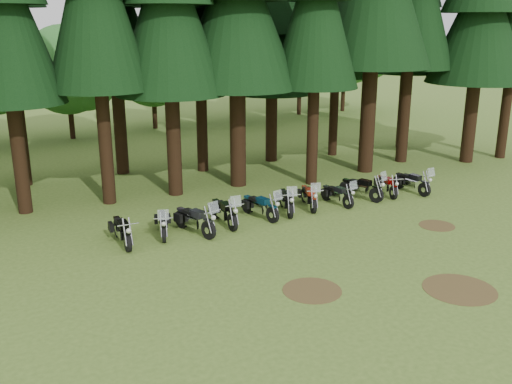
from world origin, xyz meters
The scene contains 21 objects.
ground centered at (0.00, 0.00, 0.00)m, with size 120.00×120.00×0.00m, color #486724.
pine_back_4 centered at (4.04, 13.25, 8.25)m, with size 4.94×4.94×13.78m.
decid_3 centered at (-4.71, 25.13, 4.51)m, with size 6.12×5.95×7.65m.
decid_4 centered at (1.58, 26.32, 4.37)m, with size 5.93×5.76×7.41m.
decid_5 centered at (8.29, 25.71, 6.23)m, with size 8.45×8.21×10.56m.
decid_6 centered at (14.85, 27.01, 5.20)m, with size 7.06×6.86×8.82m.
decid_7 centered at (19.46, 26.83, 6.22)m, with size 8.44×8.20×10.55m.
dirt_patch_0 centered at (-3.00, -2.00, 0.01)m, with size 1.80×1.80×0.01m, color #4C3D1E.
dirt_patch_1 centered at (4.50, 0.50, 0.01)m, with size 1.40×1.40×0.01m, color #4C3D1E.
dirt_patch_2 centered at (1.00, -4.00, 0.01)m, with size 2.20×2.20×0.01m, color #4C3D1E.
motorcycle_0 centered at (-7.07, 4.36, 0.47)m, with size 0.34×2.28×0.93m.
motorcycle_1 centered at (-5.47, 4.50, 0.45)m, with size 0.86×2.12×1.35m.
motorcycle_2 centered at (-4.33, 4.14, 0.51)m, with size 0.95×2.41×1.53m.
motorcycle_3 centered at (-2.93, 4.53, 0.50)m, with size 0.45×2.38×1.50m.
motorcycle_4 centered at (-1.29, 4.58, 0.48)m, with size 0.77×2.26×1.43m.
motorcycle_5 centered at (0.04, 4.71, 0.48)m, with size 1.02×2.26×1.45m.
motorcycle_6 centered at (1.23, 4.81, 0.47)m, with size 0.95×2.20×1.41m.
motorcycle_7 centered at (2.57, 4.58, 0.44)m, with size 0.51×2.08×1.31m.
motorcycle_8 centered at (4.03, 4.77, 0.49)m, with size 1.06×2.30×1.48m.
motorcycle_9 centered at (5.49, 4.77, 0.43)m, with size 0.66×2.05×0.85m.
motorcycle_10 centered at (6.77, 4.48, 0.48)m, with size 0.52×2.28×1.43m.
Camera 1 is at (-11.70, -15.04, 7.77)m, focal length 40.00 mm.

